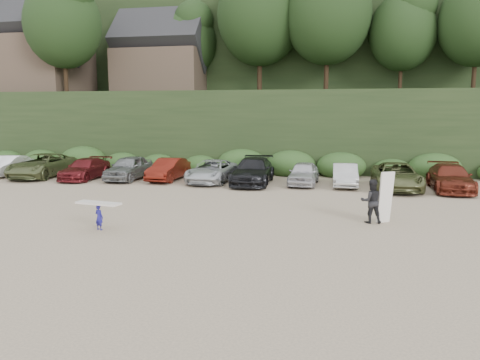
# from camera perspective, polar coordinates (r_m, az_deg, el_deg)

# --- Properties ---
(ground) EXTENTS (120.00, 120.00, 0.00)m
(ground) POSITION_cam_1_polar(r_m,az_deg,el_deg) (19.42, -1.30, -5.11)
(ground) COLOR tan
(ground) RESTS_ON ground
(hillside_backdrop) EXTENTS (90.00, 41.50, 28.00)m
(hillside_backdrop) POSITION_cam_1_polar(r_m,az_deg,el_deg) (54.89, 7.25, 15.44)
(hillside_backdrop) COLOR black
(hillside_backdrop) RESTS_ON ground
(parked_cars) EXTENTS (33.64, 5.89, 1.61)m
(parked_cars) POSITION_cam_1_polar(r_m,az_deg,el_deg) (30.09, -5.93, 1.19)
(parked_cars) COLOR #B6B5BA
(parked_cars) RESTS_ON ground
(child_surfer) EXTENTS (1.87, 0.78, 1.09)m
(child_surfer) POSITION_cam_1_polar(r_m,az_deg,el_deg) (18.76, -16.83, -3.65)
(child_surfer) COLOR navy
(child_surfer) RESTS_ON ground
(adult_surfer) EXTENTS (1.37, 0.82, 2.12)m
(adult_surfer) POSITION_cam_1_polar(r_m,az_deg,el_deg) (19.79, 15.86, -2.46)
(adult_surfer) COLOR black
(adult_surfer) RESTS_ON ground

